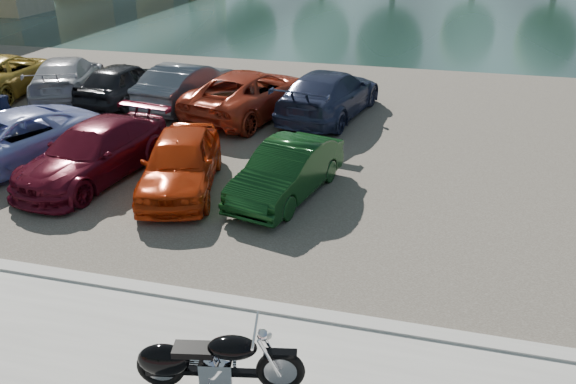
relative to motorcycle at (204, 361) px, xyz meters
The scene contains 14 objects.
kerb 2.02m from the motorcycle, 76.16° to the left, with size 60.00×0.30×0.14m, color #A09D96.
parking_lot 10.93m from the motorcycle, 87.53° to the left, with size 60.00×18.00×0.04m, color #47423A.
river 39.91m from the motorcycle, 89.33° to the left, with size 120.00×40.00×0.00m, color #192E2D.
motorcycle is the anchor object (origin of this frame).
car_2 10.07m from the motorcycle, 142.34° to the left, with size 2.33×5.04×1.40m, color #97A2DC.
car_3 8.15m from the motorcycle, 131.49° to the left, with size 1.91×4.70×1.36m, color #550C1B.
car_4 6.72m from the motorcycle, 116.58° to the left, with size 1.66×4.13×1.41m, color #B82F0C.
car_5 6.30m from the motorcycle, 93.97° to the left, with size 1.33×3.82×1.26m, color black.
car_6 17.81m from the motorcycle, 136.36° to the left, with size 2.41×5.22×1.45m, color olive.
car_7 16.26m from the motorcycle, 129.84° to the left, with size 2.03×4.99×1.45m, color #A0A0A8.
car_8 14.65m from the motorcycle, 123.04° to the left, with size 1.69×4.20×1.43m, color black.
car_9 13.57m from the motorcycle, 114.28° to the left, with size 1.60×4.59×1.51m, color #575D68.
car_10 12.38m from the motorcycle, 104.57° to the left, with size 2.49×5.40×1.50m, color #A5311B.
car_11 12.43m from the motorcycle, 92.59° to the left, with size 2.16×5.30×1.54m, color #272E4C.
Camera 1 is at (2.08, -5.31, 5.98)m, focal length 35.00 mm.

